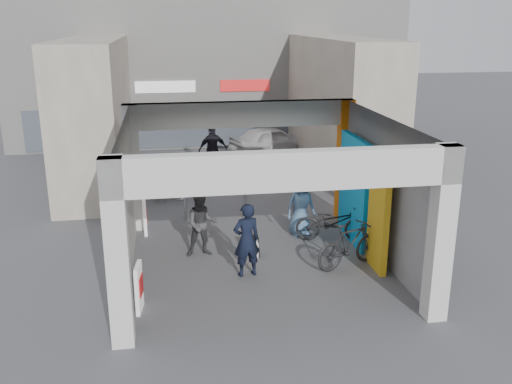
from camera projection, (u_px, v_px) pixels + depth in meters
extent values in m
plane|color=#525357|center=(253.00, 249.00, 14.64)|extent=(90.00, 90.00, 0.00)
cube|color=silver|center=(117.00, 255.00, 9.89)|extent=(0.40, 0.40, 3.50)
cube|color=silver|center=(133.00, 168.00, 15.56)|extent=(0.40, 0.40, 3.50)
cube|color=silver|center=(441.00, 235.00, 10.80)|extent=(0.40, 0.40, 3.50)
cube|color=orange|center=(344.00, 160.00, 16.47)|extent=(0.40, 0.40, 3.50)
plane|color=#BDB7AD|center=(127.00, 202.00, 12.73)|extent=(0.00, 6.40, 6.40)
plane|color=#96979B|center=(383.00, 190.00, 13.63)|extent=(0.00, 6.40, 6.40)
cube|color=#0D96DD|center=(354.00, 190.00, 14.82)|extent=(0.15, 2.00, 2.80)
cube|color=gold|center=(379.00, 212.00, 13.13)|extent=(0.15, 1.00, 2.80)
plane|color=#B2B3AE|center=(259.00, 121.00, 12.67)|extent=(6.40, 6.40, 0.00)
cube|color=silver|center=(241.00, 114.00, 15.65)|extent=(6.40, 0.30, 0.70)
cube|color=silver|center=(288.00, 171.00, 9.89)|extent=(6.40, 0.30, 0.70)
cube|color=white|center=(240.00, 115.00, 15.82)|extent=(4.20, 0.05, 0.55)
cube|color=silver|center=(207.00, 55.00, 26.68)|extent=(18.00, 4.00, 8.00)
cube|color=#515966|center=(212.00, 126.00, 25.62)|extent=(16.20, 0.06, 1.80)
cube|color=white|center=(165.00, 87.00, 24.80)|extent=(2.60, 0.06, 0.50)
cube|color=red|center=(245.00, 85.00, 25.33)|extent=(2.20, 0.06, 0.50)
cube|color=#BCB09C|center=(96.00, 111.00, 20.30)|extent=(2.00, 9.00, 5.00)
cube|color=#BCB09C|center=(339.00, 105.00, 21.67)|extent=(2.00, 9.00, 5.00)
cylinder|color=#93979B|center=(185.00, 206.00, 16.63)|extent=(0.09, 0.09, 0.86)
cylinder|color=#93979B|center=(245.00, 204.00, 16.82)|extent=(0.09, 0.09, 0.83)
cylinder|color=#93979B|center=(293.00, 203.00, 16.84)|extent=(0.09, 0.09, 0.88)
cube|color=white|center=(139.00, 288.00, 11.44)|extent=(0.15, 0.56, 1.00)
cube|color=red|center=(141.00, 285.00, 11.43)|extent=(0.09, 0.39, 0.40)
cube|color=white|center=(145.00, 216.00, 15.57)|extent=(0.12, 0.55, 1.00)
cube|color=red|center=(146.00, 214.00, 15.56)|extent=(0.07, 0.39, 0.40)
cylinder|color=#9D9EA2|center=(179.00, 188.00, 18.63)|extent=(0.06, 0.06, 0.73)
cylinder|color=#9D9EA2|center=(180.00, 198.00, 18.73)|extent=(0.45, 0.45, 0.02)
cylinder|color=#9D9EA2|center=(179.00, 177.00, 18.52)|extent=(0.71, 0.71, 0.05)
cube|color=#9D9EA2|center=(161.00, 194.00, 18.38)|extent=(0.39, 0.39, 0.46)
cube|color=#9D9EA2|center=(160.00, 179.00, 18.42)|extent=(0.39, 0.05, 0.46)
cube|color=#9D9EA2|center=(194.00, 187.00, 19.23)|extent=(0.39, 0.39, 0.46)
cube|color=#9D9EA2|center=(194.00, 172.00, 19.27)|extent=(0.39, 0.05, 0.46)
cube|color=#9D9EA2|center=(170.00, 187.00, 19.20)|extent=(0.39, 0.39, 0.46)
cube|color=#9D9EA2|center=(169.00, 173.00, 19.24)|extent=(0.39, 0.05, 0.46)
cube|color=black|center=(162.00, 188.00, 19.40)|extent=(1.13, 0.56, 0.28)
cube|color=#1B5819|center=(162.00, 185.00, 19.23)|extent=(0.94, 0.33, 0.17)
cube|color=#1B5819|center=(162.00, 179.00, 19.30)|extent=(0.94, 0.33, 0.17)
cube|color=#1B5819|center=(161.00, 172.00, 19.38)|extent=(0.94, 0.33, 0.17)
cube|color=#1B5819|center=(231.00, 166.00, 22.32)|extent=(0.54, 0.48, 0.28)
cube|color=navy|center=(231.00, 159.00, 22.23)|extent=(0.54, 0.48, 0.28)
cube|color=black|center=(254.00, 251.00, 14.22)|extent=(0.23, 0.31, 0.23)
cube|color=black|center=(255.00, 247.00, 14.05)|extent=(0.18, 0.15, 0.35)
cube|color=silver|center=(256.00, 249.00, 13.98)|extent=(0.14, 0.03, 0.33)
cylinder|color=silver|center=(253.00, 253.00, 14.02)|extent=(0.04, 0.04, 0.27)
cylinder|color=silver|center=(258.00, 253.00, 14.04)|extent=(0.04, 0.04, 0.27)
sphere|color=black|center=(255.00, 239.00, 13.97)|extent=(0.18, 0.18, 0.18)
cube|color=silver|center=(256.00, 241.00, 13.88)|extent=(0.08, 0.12, 0.06)
cone|color=black|center=(253.00, 235.00, 13.97)|extent=(0.07, 0.07, 0.08)
cone|color=black|center=(257.00, 235.00, 13.98)|extent=(0.07, 0.07, 0.08)
imported|color=black|center=(247.00, 240.00, 12.91)|extent=(0.71, 0.55, 1.74)
imported|color=#3B3B3E|center=(202.00, 224.00, 14.04)|extent=(0.83, 0.66, 1.64)
imported|color=#5378A1|center=(301.00, 206.00, 15.41)|extent=(0.87, 0.64, 1.64)
imported|color=black|center=(213.00, 150.00, 21.35)|extent=(1.20, 0.72, 1.91)
imported|color=black|center=(333.00, 222.00, 15.05)|extent=(2.06, 1.09, 1.03)
imported|color=black|center=(350.00, 245.00, 13.46)|extent=(1.91, 1.15, 1.11)
imported|color=silver|center=(272.00, 141.00, 24.48)|extent=(3.99, 2.72, 1.26)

